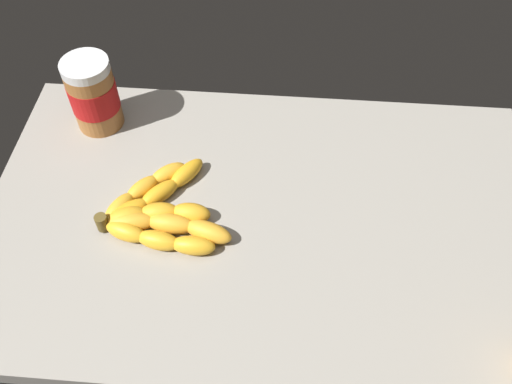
% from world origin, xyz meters
% --- Properties ---
extents(ground_plane, '(0.93, 0.59, 0.03)m').
position_xyz_m(ground_plane, '(0.00, 0.00, -0.02)').
color(ground_plane, gray).
extents(banana_bunch, '(0.22, 0.20, 0.03)m').
position_xyz_m(banana_bunch, '(-0.17, -0.02, 0.02)').
color(banana_bunch, gold).
rests_on(banana_bunch, ground_plane).
extents(peanut_butter_jar, '(0.09, 0.09, 0.14)m').
position_xyz_m(peanut_butter_jar, '(-0.32, 0.19, 0.07)').
color(peanut_butter_jar, '#9E602D').
rests_on(peanut_butter_jar, ground_plane).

